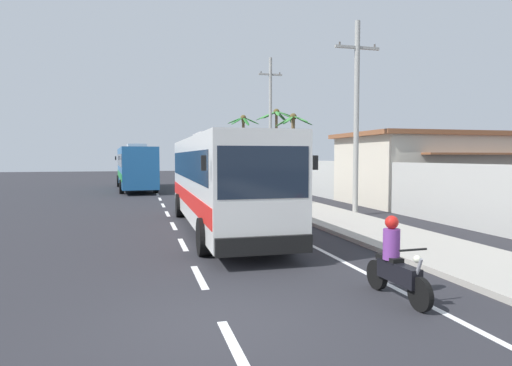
# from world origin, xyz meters

# --- Properties ---
(ground_plane) EXTENTS (160.00, 160.00, 0.00)m
(ground_plane) POSITION_xyz_m (0.00, 0.00, 0.00)
(ground_plane) COLOR #28282D
(sidewalk_kerb) EXTENTS (3.20, 90.00, 0.14)m
(sidewalk_kerb) POSITION_xyz_m (6.80, 10.00, 0.07)
(sidewalk_kerb) COLOR #A8A399
(sidewalk_kerb) RESTS_ON ground
(lane_markings) EXTENTS (3.93, 71.00, 0.01)m
(lane_markings) POSITION_xyz_m (2.33, 14.69, 0.00)
(lane_markings) COLOR white
(lane_markings) RESTS_ON ground
(boundary_wall) EXTENTS (0.24, 60.00, 2.43)m
(boundary_wall) POSITION_xyz_m (10.60, 14.00, 1.22)
(boundary_wall) COLOR #B2B2AD
(boundary_wall) RESTS_ON ground
(coach_bus_foreground) EXTENTS (2.91, 12.52, 3.65)m
(coach_bus_foreground) POSITION_xyz_m (1.63, 9.27, 1.90)
(coach_bus_foreground) COLOR silver
(coach_bus_foreground) RESTS_ON ground
(coach_bus_far_lane) EXTENTS (3.54, 12.58, 3.68)m
(coach_bus_far_lane) POSITION_xyz_m (-1.53, 30.46, 1.92)
(coach_bus_far_lane) COLOR #2366A8
(coach_bus_far_lane) RESTS_ON ground
(motorcycle_beside_bus) EXTENTS (0.56, 1.96, 1.57)m
(motorcycle_beside_bus) POSITION_xyz_m (3.41, 0.34, 0.64)
(motorcycle_beside_bus) COLOR black
(motorcycle_beside_bus) RESTS_ON ground
(motorcycle_trailing) EXTENTS (0.56, 1.96, 1.59)m
(motorcycle_trailing) POSITION_xyz_m (3.98, 17.95, 0.65)
(motorcycle_trailing) COLOR black
(motorcycle_trailing) RESTS_ON ground
(pedestrian_near_kerb) EXTENTS (0.36, 0.36, 1.78)m
(pedestrian_near_kerb) POSITION_xyz_m (7.15, 16.00, 1.08)
(pedestrian_near_kerb) COLOR #2D7A47
(pedestrian_near_kerb) RESTS_ON sidewalk_kerb
(utility_pole_mid) EXTENTS (2.17, 0.24, 8.82)m
(utility_pole_mid) POSITION_xyz_m (8.36, 11.51, 4.61)
(utility_pole_mid) COLOR #9E9E99
(utility_pole_mid) RESTS_ON ground
(utility_pole_far) EXTENTS (1.87, 0.24, 10.27)m
(utility_pole_far) POSITION_xyz_m (8.59, 25.94, 5.32)
(utility_pole_far) COLOR #9E9E99
(utility_pole_far) RESTS_ON ground
(palm_nearest) EXTENTS (3.01, 3.36, 6.23)m
(palm_nearest) POSITION_xyz_m (10.93, 27.27, 4.40)
(palm_nearest) COLOR brown
(palm_nearest) RESTS_ON ground
(palm_second) EXTENTS (3.14, 3.11, 6.78)m
(palm_second) POSITION_xyz_m (8.64, 35.42, 4.87)
(palm_second) COLOR brown
(palm_second) RESTS_ON ground
(palm_third) EXTENTS (3.91, 3.96, 7.14)m
(palm_third) POSITION_xyz_m (11.10, 32.40, 5.52)
(palm_third) COLOR brown
(palm_third) RESTS_ON ground
(roadside_building) EXTENTS (11.55, 7.38, 4.04)m
(roadside_building) POSITION_xyz_m (15.91, 15.14, 2.04)
(roadside_building) COLOR beige
(roadside_building) RESTS_ON ground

